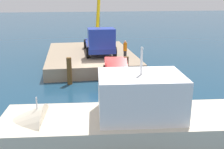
% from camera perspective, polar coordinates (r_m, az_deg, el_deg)
% --- Properties ---
extents(ground, '(200.00, 200.00, 0.00)m').
position_cam_1_polar(ground, '(22.21, -3.37, -0.99)').
color(ground, navy).
extents(dock, '(12.47, 8.49, 1.10)m').
position_cam_1_polar(dock, '(27.73, -4.69, 3.68)').
color(dock, gray).
rests_on(dock, ground).
extents(crane_truck, '(8.40, 2.90, 6.03)m').
position_cam_1_polar(crane_truck, '(26.23, -2.62, 7.18)').
color(crane_truck, navy).
rests_on(crane_truck, dock).
extents(dock_worker, '(0.34, 0.34, 1.66)m').
position_cam_1_polar(dock_worker, '(24.49, 2.82, 5.35)').
color(dock_worker, '#2B2B2B').
rests_on(dock_worker, dock).
extents(salvaged_car, '(4.58, 2.48, 2.85)m').
position_cam_1_polar(salvaged_car, '(20.18, 1.09, -0.54)').
color(salvaged_car, red).
rests_on(salvaged_car, ground).
extents(moored_yacht, '(4.60, 13.66, 5.89)m').
position_cam_1_polar(moored_yacht, '(12.54, -4.46, -12.37)').
color(moored_yacht, beige).
rests_on(moored_yacht, ground).
extents(piling_near, '(0.38, 0.38, 2.12)m').
position_cam_1_polar(piling_near, '(20.90, -9.10, 0.73)').
color(piling_near, brown).
rests_on(piling_near, ground).
extents(piling_mid, '(0.38, 0.38, 2.03)m').
position_cam_1_polar(piling_mid, '(21.41, 3.04, 1.18)').
color(piling_mid, brown).
rests_on(piling_mid, ground).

